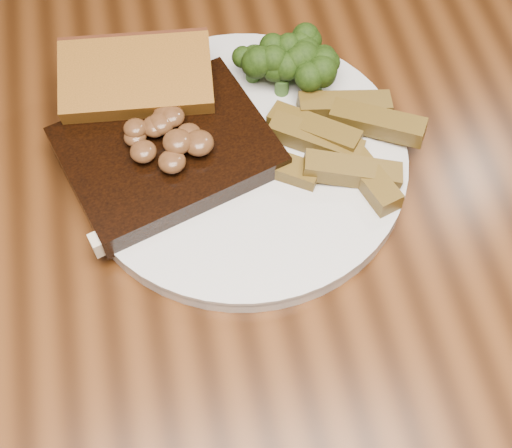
{
  "coord_description": "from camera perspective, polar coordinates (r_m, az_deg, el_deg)",
  "views": [
    {
      "loc": [
        -0.05,
        -0.26,
        1.22
      ],
      "look_at": [
        0.0,
        -0.01,
        0.78
      ],
      "focal_mm": 50.0,
      "sensor_mm": 36.0,
      "label": 1
    }
  ],
  "objects": [
    {
      "name": "plate",
      "position": [
        0.58,
        -1.01,
        5.13
      ],
      "size": [
        0.28,
        0.28,
        0.01
      ],
      "primitive_type": "cylinder",
      "rotation": [
        0.0,
        0.0,
        -0.08
      ],
      "color": "silver",
      "rests_on": "dining_table"
    },
    {
      "name": "steak",
      "position": [
        0.56,
        -7.09,
        5.76
      ],
      "size": [
        0.18,
        0.16,
        0.02
      ],
      "primitive_type": "cube",
      "rotation": [
        0.0,
        0.0,
        0.31
      ],
      "color": "black",
      "rests_on": "plate"
    },
    {
      "name": "dining_table",
      "position": [
        0.63,
        -0.49,
        -5.16
      ],
      "size": [
        1.6,
        0.9,
        0.75
      ],
      "color": "#512A10",
      "rests_on": "ground"
    },
    {
      "name": "steak_bone",
      "position": [
        0.54,
        -6.31,
        1.04
      ],
      "size": [
        0.13,
        0.05,
        0.02
      ],
      "primitive_type": "cube",
      "rotation": [
        0.0,
        0.0,
        0.31
      ],
      "color": "beige",
      "rests_on": "plate"
    },
    {
      "name": "garlic_bread",
      "position": [
        0.6,
        -9.22,
        9.99
      ],
      "size": [
        0.12,
        0.08,
        0.03
      ],
      "primitive_type": "cube",
      "rotation": [
        0.0,
        0.0,
        -0.1
      ],
      "color": "#9A571C",
      "rests_on": "plate"
    },
    {
      "name": "potato_wedges",
      "position": [
        0.56,
        5.94,
        5.81
      ],
      "size": [
        0.1,
        0.1,
        0.02
      ],
      "primitive_type": null,
      "color": "brown",
      "rests_on": "plate"
    },
    {
      "name": "mushroom_pile",
      "position": [
        0.55,
        -7.05,
        7.68
      ],
      "size": [
        0.06,
        0.06,
        0.03
      ],
      "primitive_type": null,
      "color": "brown",
      "rests_on": "steak"
    },
    {
      "name": "broccoli_cluster",
      "position": [
        0.6,
        2.64,
        12.15
      ],
      "size": [
        0.07,
        0.07,
        0.04
      ],
      "primitive_type": null,
      "color": "#243E0E",
      "rests_on": "plate"
    }
  ]
}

